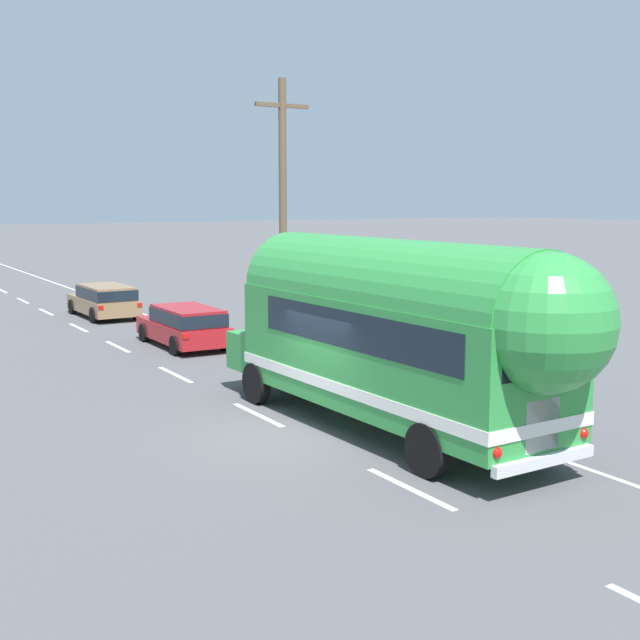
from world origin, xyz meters
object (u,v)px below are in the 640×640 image
(painted_bus, at_px, (402,328))
(car_lead, at_px, (185,324))
(utility_pole, at_px, (283,215))
(car_second, at_px, (105,299))

(painted_bus, xyz_separation_m, car_lead, (0.20, 12.26, -1.52))
(painted_bus, height_order, car_lead, painted_bus)
(utility_pole, relative_size, car_second, 1.88)
(utility_pole, distance_m, painted_bus, 9.41)
(utility_pole, height_order, car_second, utility_pole)
(utility_pole, height_order, car_lead, utility_pole)
(utility_pole, height_order, painted_bus, utility_pole)
(painted_bus, distance_m, car_lead, 12.36)
(painted_bus, xyz_separation_m, car_second, (-0.03, 20.52, -1.52))
(utility_pole, bearing_deg, car_lead, 119.90)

